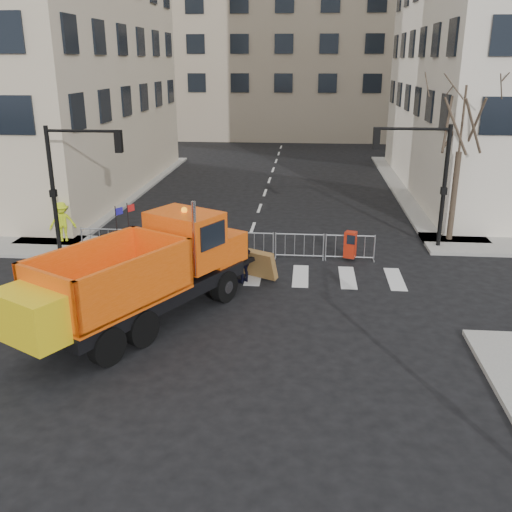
# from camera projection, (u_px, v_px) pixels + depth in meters

# --- Properties ---
(ground) EXTENTS (120.00, 120.00, 0.00)m
(ground) POSITION_uv_depth(u_px,v_px,m) (214.00, 339.00, 17.08)
(ground) COLOR black
(ground) RESTS_ON ground
(sidewalk_back) EXTENTS (64.00, 5.00, 0.15)m
(sidewalk_back) POSITION_uv_depth(u_px,v_px,m) (245.00, 248.00, 25.06)
(sidewalk_back) COLOR gray
(sidewalk_back) RESTS_ON ground
(building_far) EXTENTS (30.00, 18.00, 24.00)m
(building_far) POSITION_uv_depth(u_px,v_px,m) (288.00, 21.00, 62.14)
(building_far) COLOR tan
(building_far) RESTS_ON ground
(traffic_light_left) EXTENTS (0.18, 0.18, 5.40)m
(traffic_light_left) POSITION_uv_depth(u_px,v_px,m) (53.00, 191.00, 23.96)
(traffic_light_left) COLOR black
(traffic_light_left) RESTS_ON ground
(traffic_light_right) EXTENTS (0.18, 0.18, 5.40)m
(traffic_light_right) POSITION_uv_depth(u_px,v_px,m) (444.00, 189.00, 24.41)
(traffic_light_right) COLOR black
(traffic_light_right) RESTS_ON ground
(crowd_barriers) EXTENTS (12.60, 0.60, 1.10)m
(crowd_barriers) POSITION_uv_depth(u_px,v_px,m) (225.00, 244.00, 24.12)
(crowd_barriers) COLOR #9EA0A5
(crowd_barriers) RESTS_ON ground
(street_tree) EXTENTS (3.00, 3.00, 7.50)m
(street_tree) POSITION_uv_depth(u_px,v_px,m) (458.00, 160.00, 24.95)
(street_tree) COLOR #382B21
(street_tree) RESTS_ON ground
(plow_truck) EXTENTS (7.09, 9.90, 3.83)m
(plow_truck) POSITION_uv_depth(u_px,v_px,m) (140.00, 273.00, 17.53)
(plow_truck) COLOR black
(plow_truck) RESTS_ON ground
(cop_a) EXTENTS (0.86, 0.82, 1.99)m
(cop_a) POSITION_uv_depth(u_px,v_px,m) (213.00, 248.00, 22.11)
(cop_a) COLOR black
(cop_a) RESTS_ON ground
(cop_b) EXTENTS (0.84, 0.66, 1.66)m
(cop_b) POSITION_uv_depth(u_px,v_px,m) (220.00, 257.00, 21.65)
(cop_b) COLOR black
(cop_b) RESTS_ON ground
(cop_c) EXTENTS (0.94, 1.00, 1.66)m
(cop_c) POSITION_uv_depth(u_px,v_px,m) (244.00, 261.00, 21.17)
(cop_c) COLOR black
(cop_c) RESTS_ON ground
(worker) EXTENTS (1.32, 1.05, 1.79)m
(worker) POSITION_uv_depth(u_px,v_px,m) (62.00, 222.00, 25.56)
(worker) COLOR #CDE71B
(worker) RESTS_ON sidewalk_back
(newspaper_box) EXTENTS (0.56, 0.53, 1.10)m
(newspaper_box) POSITION_uv_depth(u_px,v_px,m) (350.00, 245.00, 23.52)
(newspaper_box) COLOR #B0210D
(newspaper_box) RESTS_ON sidewalk_back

